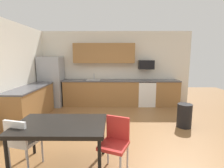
{
  "coord_description": "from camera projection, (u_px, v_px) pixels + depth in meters",
  "views": [
    {
      "loc": [
        0.04,
        -3.85,
        1.79
      ],
      "look_at": [
        0.0,
        1.0,
        1.0
      ],
      "focal_mm": 27.39,
      "sensor_mm": 36.0,
      "label": 1
    }
  ],
  "objects": [
    {
      "name": "oven_range",
      "position": [
        146.0,
        93.0,
        6.27
      ],
      "size": [
        0.6,
        0.6,
        0.91
      ],
      "color": "white",
      "rests_on": "ground"
    },
    {
      "name": "countertop_left",
      "position": [
        29.0,
        88.0,
        4.75
      ],
      "size": [
        0.64,
        2.0,
        0.04
      ],
      "primitive_type": "cube",
      "color": "#4C4C51",
      "rests_on": "cabinet_run_left"
    },
    {
      "name": "microwave",
      "position": [
        146.0,
        65.0,
        6.21
      ],
      "size": [
        0.54,
        0.36,
        0.32
      ],
      "primitive_type": "cube",
      "color": "black"
    },
    {
      "name": "countertop_back",
      "position": [
        112.0,
        80.0,
        6.21
      ],
      "size": [
        4.8,
        0.64,
        0.04
      ],
      "primitive_type": "cube",
      "color": "#4C4C51",
      "rests_on": "cabinet_run_back"
    },
    {
      "name": "sink_basin",
      "position": [
        94.0,
        82.0,
        6.22
      ],
      "size": [
        0.48,
        0.4,
        0.14
      ],
      "primitive_type": "cube",
      "color": "#A5A8AD",
      "rests_on": "countertop_back"
    },
    {
      "name": "cabinet_run_back",
      "position": [
        101.0,
        93.0,
        6.29
      ],
      "size": [
        2.68,
        0.6,
        0.9
      ],
      "primitive_type": "cube",
      "color": "olive",
      "rests_on": "ground"
    },
    {
      "name": "upper_cabinets_back",
      "position": [
        104.0,
        53.0,
        6.18
      ],
      "size": [
        2.2,
        0.34,
        0.7
      ],
      "primitive_type": "cube",
      "color": "olive"
    },
    {
      "name": "cabinet_run_back_right",
      "position": [
        166.0,
        93.0,
        6.27
      ],
      "size": [
        0.87,
        0.6,
        0.9
      ],
      "primitive_type": "cube",
      "color": "olive",
      "rests_on": "ground"
    },
    {
      "name": "ground_plane",
      "position": [
        112.0,
        132.0,
        4.09
      ],
      "size": [
        12.0,
        12.0,
        0.0
      ],
      "primitive_type": "plane",
      "color": "olive"
    },
    {
      "name": "dining_table",
      "position": [
        61.0,
        127.0,
        2.68
      ],
      "size": [
        1.4,
        0.9,
        0.75
      ],
      "color": "black",
      "rests_on": "ground"
    },
    {
      "name": "chair_near_table",
      "position": [
        115.0,
        140.0,
        2.65
      ],
      "size": [
        0.52,
        0.52,
        0.85
      ],
      "color": "red",
      "rests_on": "ground"
    },
    {
      "name": "chair_far_side",
      "position": [
        22.0,
        140.0,
        2.66
      ],
      "size": [
        0.49,
        0.49,
        0.85
      ],
      "color": "white",
      "rests_on": "ground"
    },
    {
      "name": "cabinet_run_left",
      "position": [
        31.0,
        104.0,
        4.82
      ],
      "size": [
        0.6,
        2.0,
        0.9
      ],
      "primitive_type": "cube",
      "color": "olive",
      "rests_on": "ground"
    },
    {
      "name": "refrigerator",
      "position": [
        52.0,
        82.0,
        6.15
      ],
      "size": [
        0.76,
        0.7,
        1.78
      ],
      "primitive_type": "cube",
      "color": "#9EA0A5",
      "rests_on": "ground"
    },
    {
      "name": "trash_bin",
      "position": [
        184.0,
        116.0,
        4.34
      ],
      "size": [
        0.36,
        0.36,
        0.6
      ],
      "primitive_type": "cylinder",
      "color": "black",
      "rests_on": "ground"
    },
    {
      "name": "sink_faucet",
      "position": [
        94.0,
        77.0,
        6.37
      ],
      "size": [
        0.02,
        0.02,
        0.24
      ],
      "primitive_type": "cylinder",
      "color": "#B2B5BA",
      "rests_on": "countertop_back"
    },
    {
      "name": "wall_back",
      "position": [
        112.0,
        68.0,
        6.49
      ],
      "size": [
        5.8,
        0.1,
        2.7
      ],
      "primitive_type": "cube",
      "color": "silver",
      "rests_on": "ground"
    }
  ]
}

